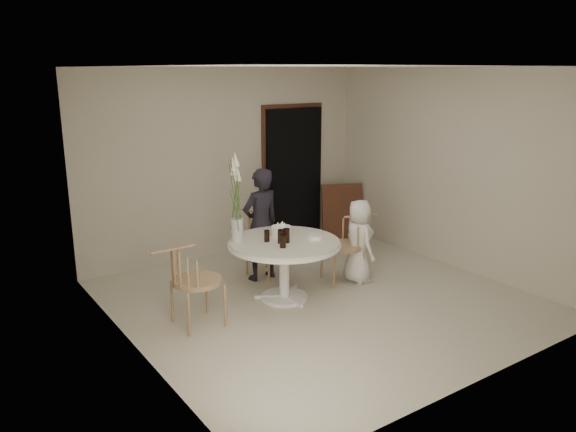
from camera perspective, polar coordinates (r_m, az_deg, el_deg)
ground at (r=6.83m, az=3.28°, el=-8.40°), size 4.50×4.50×0.00m
room_shell at (r=6.37m, az=3.49°, el=5.14°), size 4.50×4.50×4.50m
doorway at (r=8.88m, az=0.58°, el=4.14°), size 1.00×0.10×2.10m
door_trim at (r=8.90m, az=0.44°, el=4.56°), size 1.12×0.03×2.22m
table at (r=6.61m, az=-0.38°, el=-3.46°), size 1.33×1.33×0.73m
picture_frame at (r=9.15m, az=5.53°, el=0.49°), size 0.69×0.45×0.88m
chair_far at (r=7.49m, az=-2.81°, el=-1.80°), size 0.56×0.58×0.85m
chair_right at (r=7.26m, az=6.47°, el=-2.26°), size 0.60×0.57×0.88m
chair_left at (r=5.99m, az=-10.33°, el=-5.89°), size 0.56×0.53×0.91m
girl at (r=7.24m, az=-2.78°, el=-0.87°), size 0.56×0.39×1.47m
boy at (r=7.23m, az=7.20°, el=-2.57°), size 0.43×0.58×1.08m
birthday_cake at (r=6.76m, az=-0.68°, el=-1.53°), size 0.24×0.24×0.17m
cola_tumbler_a at (r=6.30m, az=-0.52°, el=-2.59°), size 0.08×0.08×0.15m
cola_tumbler_b at (r=6.48m, az=-0.16°, el=-2.00°), size 0.10×0.10×0.17m
cola_tumbler_c at (r=6.52m, az=-2.16°, el=-2.04°), size 0.07×0.07×0.14m
cola_tumbler_d at (r=6.46m, az=-0.73°, el=-2.09°), size 0.09×0.09×0.16m
plate_stack at (r=6.64m, az=2.78°, el=-2.14°), size 0.22×0.22×0.05m
flower_vase at (r=6.47m, az=-5.27°, el=1.20°), size 0.14×0.14×1.06m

